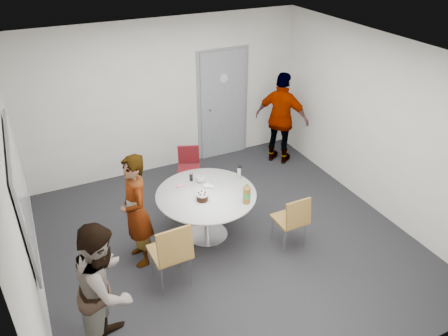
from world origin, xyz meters
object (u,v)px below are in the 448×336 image
whiteboard (21,191)px  person_right (282,119)px  door (223,105)px  table (208,199)px  chair_near_right (293,218)px  person_left (106,287)px  person_main (136,211)px  chair_near_left (172,250)px  chair_far (189,164)px

whiteboard → person_right: whiteboard is taller
door → table: door is taller
chair_near_right → person_left: person_left is taller
table → person_right: 2.62m
chair_near_right → person_right: 2.56m
person_left → door: bearing=-13.3°
whiteboard → person_main: size_ratio=1.19×
door → person_left: 4.56m
chair_near_left → person_right: person_right is taller
whiteboard → person_left: (0.59, -1.18, -0.66)m
door → chair_near_right: (-0.34, -2.97, -0.51)m
chair_near_right → person_right: person_right is taller
chair_far → whiteboard: bearing=50.2°
chair_near_left → door: bearing=52.9°
chair_near_right → person_right: bearing=61.4°
door → chair_near_left: 3.67m
chair_far → person_main: 1.90m
chair_near_left → person_right: bearing=35.4°
chair_far → person_right: 1.97m
table → chair_near_right: (0.95, -0.74, -0.12)m
door → person_main: 3.28m
chair_near_right → person_main: (-1.99, 0.67, 0.29)m
chair_near_right → chair_far: bearing=108.8°
whiteboard → person_main: whiteboard is taller
door → person_left: (-2.97, -3.46, -0.23)m
door → person_left: door is taller
table → chair_near_left: table is taller
door → person_left: bearing=-130.6°
chair_near_left → person_main: 0.75m
whiteboard → person_left: size_ratio=1.20×
door → chair_far: bearing=-139.4°
door → whiteboard: 4.25m
chair_near_right → chair_far: size_ratio=1.07×
whiteboard → person_right: 4.71m
door → chair_far: 1.51m
chair_near_left → chair_near_right: bearing=-1.6°
table → chair_near_right: bearing=-38.1°
whiteboard → person_right: size_ratio=1.09×
table → chair_near_left: 1.10m
chair_far → table: bearing=102.0°
person_left → person_right: (3.82, 2.73, 0.07)m
chair_near_right → person_right: (1.19, 2.24, 0.36)m
table → person_left: size_ratio=0.89×
chair_far → person_main: bearing=69.2°
door → chair_near_left: (-2.09, -2.98, -0.43)m
chair_far → door: bearing=-117.9°
person_left → chair_far: bearing=-9.5°
chair_near_right → chair_far: (-0.73, 2.06, -0.04)m
chair_far → chair_near_right: bearing=130.9°
person_left → person_right: bearing=-27.1°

